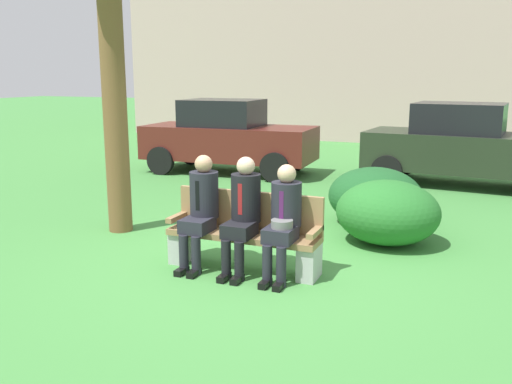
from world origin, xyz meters
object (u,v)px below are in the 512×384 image
object	(u,v)px
seated_man_left	(201,205)
seated_man_middle	(243,209)
seated_man_right	(283,216)
parked_car_far	(463,145)
shrub_mid_lawn	(388,212)
building_backdrop	(334,5)
parked_car_near	(228,137)
park_bench	(245,234)
shrub_near_bench	(375,196)

from	to	relation	value
seated_man_left	seated_man_middle	bearing A→B (deg)	0.09
seated_man_right	parked_car_far	world-z (taller)	parked_car_far
seated_man_left	seated_man_right	world-z (taller)	seated_man_left
seated_man_middle	shrub_mid_lawn	xyz separation A→B (m)	(1.36, 1.73, -0.31)
shrub_mid_lawn	building_backdrop	world-z (taller)	building_backdrop
parked_car_near	park_bench	bearing A→B (deg)	-63.25
shrub_mid_lawn	shrub_near_bench	bearing A→B (deg)	110.24
seated_man_right	shrub_mid_lawn	xyz separation A→B (m)	(0.87, 1.74, -0.28)
shrub_mid_lawn	building_backdrop	xyz separation A→B (m)	(-4.65, 14.84, 4.43)
seated_man_middle	parked_car_far	xyz separation A→B (m)	(2.11, 6.33, 0.09)
shrub_near_bench	parked_car_far	size ratio (longest dim) A/B	0.35
parked_car_far	parked_car_near	bearing A→B (deg)	-175.86
seated_man_left	shrub_mid_lawn	bearing A→B (deg)	42.39
seated_man_right	parked_car_far	distance (m)	6.54
seated_man_left	park_bench	bearing A→B (deg)	13.52
park_bench	parked_car_near	size ratio (longest dim) A/B	0.46
park_bench	parked_car_far	bearing A→B (deg)	70.94
shrub_near_bench	seated_man_right	bearing A→B (deg)	-101.39
park_bench	shrub_mid_lawn	world-z (taller)	park_bench
seated_man_left	parked_car_far	xyz separation A→B (m)	(2.65, 6.33, 0.10)
shrub_near_bench	park_bench	bearing A→B (deg)	-112.75
seated_man_left	seated_man_right	bearing A→B (deg)	-0.59
seated_man_left	seated_man_right	size ratio (longest dim) A/B	1.04
seated_man_middle	shrub_near_bench	size ratio (longest dim) A/B	0.95
seated_man_middle	shrub_mid_lawn	distance (m)	2.22
shrub_mid_lawn	parked_car_far	xyz separation A→B (m)	(0.75, 4.59, 0.40)
shrub_near_bench	parked_car_near	bearing A→B (deg)	140.30
building_backdrop	seated_man_left	bearing A→B (deg)	-80.57
shrub_mid_lawn	building_backdrop	bearing A→B (deg)	107.40
park_bench	building_backdrop	bearing A→B (deg)	101.21
seated_man_right	parked_car_near	xyz separation A→B (m)	(-3.46, 5.97, 0.13)
seated_man_left	parked_car_near	world-z (taller)	parked_car_near
park_bench	seated_man_left	size ratio (longest dim) A/B	1.37
building_backdrop	seated_man_right	bearing A→B (deg)	-77.15
seated_man_right	parked_car_near	world-z (taller)	parked_car_near
seated_man_middle	shrub_near_bench	xyz separation A→B (m)	(1.03, 2.64, -0.30)
parked_car_near	parked_car_far	distance (m)	5.10
parked_car_far	seated_man_left	bearing A→B (deg)	-112.74
seated_man_middle	parked_car_near	size ratio (longest dim) A/B	0.34
seated_man_left	parked_car_near	size ratio (longest dim) A/B	0.33
shrub_mid_lawn	parked_car_near	bearing A→B (deg)	135.71
shrub_mid_lawn	parked_car_far	size ratio (longest dim) A/B	0.34
seated_man_right	building_backdrop	size ratio (longest dim) A/B	0.09
park_bench	parked_car_far	world-z (taller)	parked_car_far
park_bench	parked_car_near	xyz separation A→B (m)	(-2.94, 5.84, 0.42)
seated_man_left	seated_man_right	distance (m)	1.03
park_bench	parked_car_near	world-z (taller)	parked_car_near
park_bench	shrub_near_bench	world-z (taller)	park_bench
shrub_near_bench	parked_car_near	xyz separation A→B (m)	(-4.00, 3.32, 0.40)
park_bench	shrub_near_bench	distance (m)	2.73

